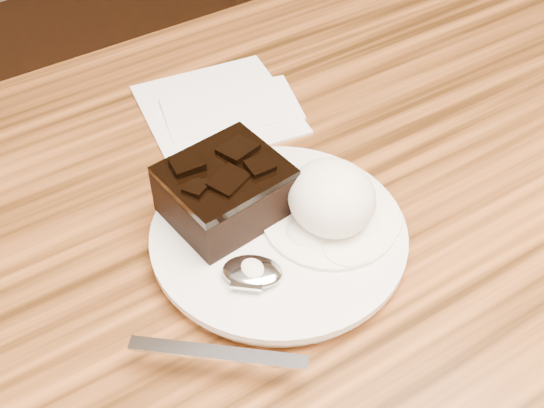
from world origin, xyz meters
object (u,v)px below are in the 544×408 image
plate (279,238)px  ice_cream_scoop (332,198)px  brownie (226,194)px  spoon (253,273)px  napkin (218,108)px

plate → ice_cream_scoop: ice_cream_scoop is taller
brownie → ice_cream_scoop: 0.09m
brownie → ice_cream_scoop: (0.07, -0.05, 0.00)m
ice_cream_scoop → spoon: 0.09m
ice_cream_scoop → napkin: bearing=88.7°
brownie → spoon: size_ratio=0.50×
ice_cream_scoop → napkin: 0.20m
plate → spoon: (-0.04, -0.03, 0.01)m
napkin → brownie: bearing=-116.7°
brownie → napkin: 0.16m
ice_cream_scoop → plate: bearing=164.4°
plate → napkin: size_ratio=1.46×
napkin → ice_cream_scoop: bearing=-91.3°
spoon → napkin: 0.23m
spoon → napkin: (0.09, 0.21, -0.02)m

